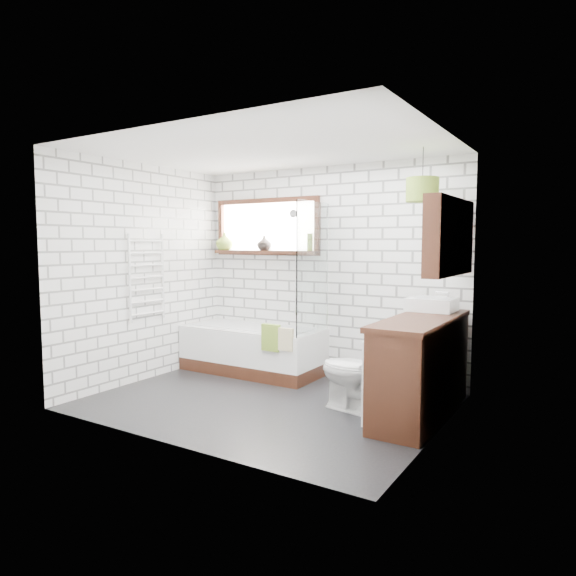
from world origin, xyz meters
The scene contains 22 objects.
floor centered at (0.00, 0.00, -0.01)m, with size 3.40×2.60×0.01m, color black.
ceiling centered at (0.00, 0.00, 2.50)m, with size 3.40×2.60×0.01m, color white.
wall_back centered at (0.00, 1.30, 1.25)m, with size 3.40×0.01×2.50m, color white.
wall_front centered at (0.00, -1.30, 1.25)m, with size 3.40×0.01×2.50m, color white.
wall_left centered at (-1.70, 0.00, 1.25)m, with size 0.01×2.60×2.50m, color white.
wall_right centered at (1.70, 0.00, 1.25)m, with size 0.01×2.60×2.50m, color white.
window centered at (-0.85, 1.26, 1.80)m, with size 1.52×0.16×0.68m, color black.
towel_radiator centered at (-1.66, 0.00, 1.20)m, with size 0.06×0.52×1.00m, color white.
mirror_cabinet centered at (1.62, 0.60, 1.65)m, with size 0.16×1.20×0.70m, color black.
shower_riser centered at (-0.40, 1.26, 1.35)m, with size 0.02×0.02×1.30m, color silver.
bathtub centered at (-0.82, 0.92, 0.28)m, with size 1.73×0.77×0.56m, color white.
shower_screen centered at (0.02, 0.92, 1.31)m, with size 0.02×0.72×1.50m, color white.
towel_green centered at (-0.30, 0.53, 0.54)m, with size 0.22×0.06×0.30m, color olive.
towel_beige centered at (-0.11, 0.53, 0.54)m, with size 0.19×0.05×0.25m, color tan.
vanity centered at (1.44, 0.43, 0.46)m, with size 0.52×1.60×0.92m, color black.
basin centered at (1.38, 0.93, 0.98)m, with size 0.45×0.39×0.13m, color white.
tap centered at (1.54, 0.93, 1.04)m, with size 0.03×0.03×0.14m, color silver.
toilet centered at (0.88, 0.22, 0.38)m, with size 0.75×0.43×0.77m, color white.
vase_olive centered at (-1.50, 1.23, 1.60)m, with size 0.22×0.22×0.23m, color olive.
vase_dark centered at (-0.86, 1.23, 1.58)m, with size 0.18×0.18×0.19m, color black.
bottle centered at (-0.20, 1.23, 1.59)m, with size 0.07×0.07×0.21m, color olive.
pendant centered at (1.33, 0.69, 2.10)m, with size 0.31×0.31×0.23m, color olive.
Camera 1 is at (2.83, -4.18, 1.60)m, focal length 32.00 mm.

